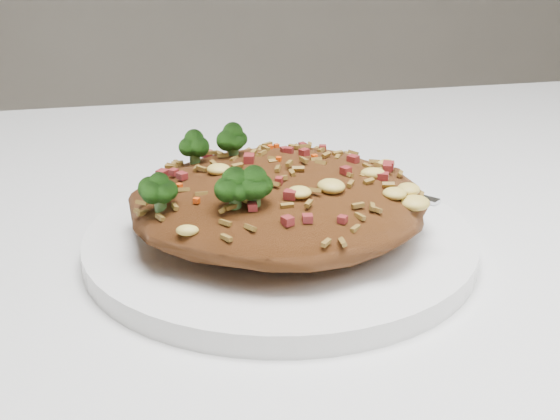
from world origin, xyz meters
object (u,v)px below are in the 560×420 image
object	(u,v)px
plate	(280,242)
fried_rice	(278,191)
dining_table	(295,382)
fork	(349,179)

from	to	relation	value
plate	fried_rice	world-z (taller)	fried_rice
plate	fried_rice	distance (m)	0.04
dining_table	fork	world-z (taller)	fork
fork	dining_table	bearing A→B (deg)	-73.60
dining_table	plate	bearing A→B (deg)	114.52
plate	dining_table	bearing A→B (deg)	-65.48
dining_table	plate	xyz separation A→B (m)	(-0.01, 0.02, 0.10)
fried_rice	fork	world-z (taller)	fried_rice
dining_table	fried_rice	size ratio (longest dim) A/B	6.46
dining_table	fork	bearing A→B (deg)	56.48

